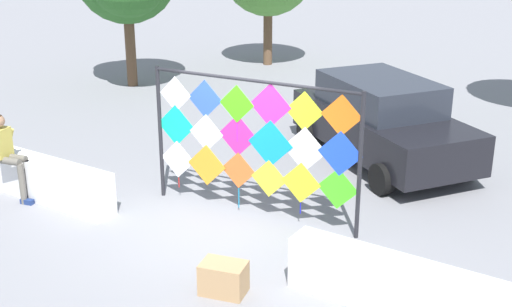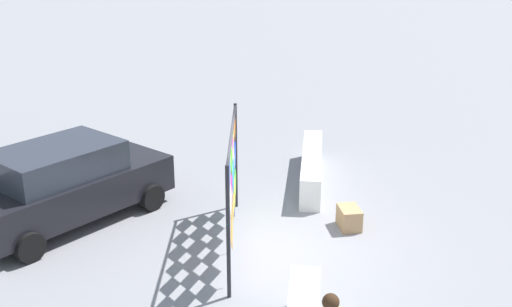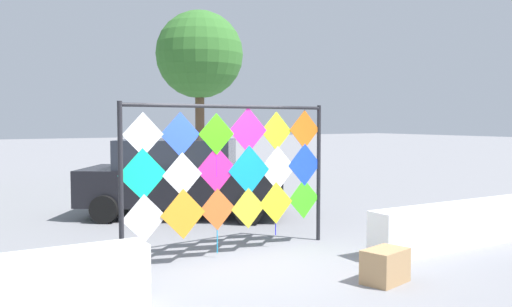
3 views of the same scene
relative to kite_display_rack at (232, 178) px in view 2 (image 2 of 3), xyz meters
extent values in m
plane|color=gray|center=(-0.16, -0.90, -1.44)|extent=(120.00, 120.00, 0.00)
cube|color=white|center=(3.50, -1.48, -1.06)|extent=(3.66, 0.47, 0.75)
cylinder|color=#232328|center=(-1.86, -0.19, -0.23)|extent=(0.07, 0.07, 2.41)
cylinder|color=#232328|center=(1.83, 0.18, -0.23)|extent=(0.07, 0.07, 2.41)
cylinder|color=#232328|center=(-0.02, 0.00, 0.92)|extent=(3.70, 0.42, 0.06)
cube|color=white|center=(-1.52, -0.15, -0.68)|extent=(0.69, 0.08, 0.69)
cylinder|color=red|center=(-1.52, -0.14, -1.13)|extent=(0.02, 0.02, 0.20)
cube|color=orange|center=(-0.91, -0.11, -0.68)|extent=(0.75, 0.09, 0.75)
cube|color=orange|center=(-0.30, -0.03, -0.67)|extent=(0.65, 0.08, 0.65)
cylinder|color=#16A5E5|center=(-0.30, -0.02, -1.18)|extent=(0.02, 0.02, 0.37)
cube|color=gold|center=(0.28, 0.02, -0.71)|extent=(0.66, 0.08, 0.66)
cube|color=yellow|center=(0.86, 0.08, -0.68)|extent=(0.70, 0.08, 0.70)
cylinder|color=#1619E5|center=(0.86, 0.09, -1.13)|extent=(0.02, 0.02, 0.20)
cube|color=#4AEA25|center=(1.49, 0.15, -0.66)|extent=(0.69, 0.08, 0.70)
cube|color=#10ECAB|center=(-1.53, -0.14, -0.05)|extent=(0.74, 0.09, 0.75)
cube|color=white|center=(-0.91, -0.10, -0.09)|extent=(0.66, 0.08, 0.66)
cube|color=#E12890|center=(-0.31, -0.03, -0.05)|extent=(0.73, 0.08, 0.73)
cube|color=#1197D0|center=(0.30, 0.02, -0.10)|extent=(0.81, 0.09, 0.81)
cylinder|color=#E55416|center=(0.30, 0.03, -0.63)|extent=(0.02, 0.02, 0.26)
cube|color=white|center=(0.90, 0.10, -0.10)|extent=(0.76, 0.09, 0.76)
cylinder|color=red|center=(0.90, 0.11, -0.66)|extent=(0.02, 0.02, 0.35)
cube|color=blue|center=(1.50, 0.15, -0.07)|extent=(0.74, 0.09, 0.74)
cube|color=white|center=(-1.52, -0.14, 0.51)|extent=(0.63, 0.07, 0.63)
cylinder|color=#1692E5|center=(-1.52, -0.13, 0.08)|extent=(0.02, 0.02, 0.22)
cube|color=blue|center=(-0.93, -0.08, 0.50)|extent=(0.66, 0.08, 0.66)
cylinder|color=yellow|center=(-0.93, -0.07, 0.04)|extent=(0.02, 0.02, 0.26)
cube|color=#47F816|center=(-0.31, -0.04, 0.50)|extent=(0.64, 0.08, 0.64)
cylinder|color=#B816E5|center=(-0.32, -0.03, 0.01)|extent=(0.02, 0.02, 0.34)
cube|color=#F22DB1|center=(0.29, 0.04, 0.55)|extent=(0.74, 0.09, 0.74)
cube|color=#C9E425|center=(0.88, 0.10, 0.53)|extent=(0.65, 0.08, 0.65)
cube|color=orange|center=(1.49, 0.15, 0.55)|extent=(0.67, 0.08, 0.68)
cylinder|color=#1693E5|center=(1.49, 0.16, 0.03)|extent=(0.02, 0.02, 0.35)
sphere|color=#A37556|center=(-4.12, -1.83, 0.03)|extent=(0.22, 0.22, 0.22)
sphere|color=#382314|center=(-4.14, -1.84, 0.05)|extent=(0.22, 0.22, 0.22)
cube|color=black|center=(0.75, 3.67, -0.75)|extent=(4.74, 4.06, 0.79)
cube|color=#282D38|center=(0.62, 3.76, -0.03)|extent=(2.99, 2.78, 0.63)
cylinder|color=black|center=(2.53, 3.61, -1.14)|extent=(0.62, 0.52, 0.59)
cylinder|color=black|center=(1.47, 2.04, -1.14)|extent=(0.62, 0.52, 0.59)
cylinder|color=black|center=(-1.03, 3.73, -1.14)|extent=(0.62, 0.52, 0.59)
cube|color=tan|center=(1.02, -2.32, -1.21)|extent=(0.69, 0.55, 0.45)
camera|label=1|loc=(5.77, -8.85, 3.52)|focal=47.54mm
camera|label=2|loc=(-11.06, -1.60, 4.52)|focal=44.12mm
camera|label=3|loc=(-4.07, -7.45, 0.71)|focal=37.89mm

